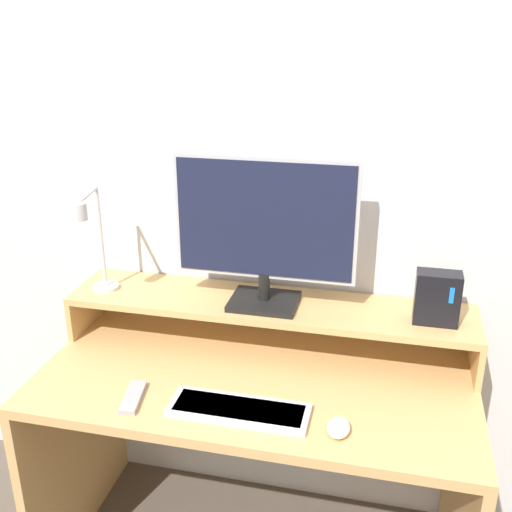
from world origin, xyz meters
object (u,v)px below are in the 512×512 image
router_dock (437,298)px  remote_control (133,398)px  desk_lamp (94,242)px  keyboard (240,410)px  mouse (338,428)px  monitor (265,228)px

router_dock → remote_control: 0.91m
desk_lamp → keyboard: desk_lamp is taller
desk_lamp → mouse: size_ratio=4.12×
remote_control → desk_lamp: bearing=129.0°
router_dock → mouse: size_ratio=1.86×
desk_lamp → mouse: 0.92m
desk_lamp → remote_control: size_ratio=2.30×
desk_lamp → mouse: (0.80, -0.30, -0.33)m
mouse → monitor: bearing=126.3°
remote_control → router_dock: bearing=24.2°
monitor → remote_control: 0.62m
keyboard → remote_control: 0.30m
desk_lamp → router_dock: desk_lamp is taller
keyboard → remote_control: bearing=-178.2°
mouse → desk_lamp: bearing=159.7°
monitor → keyboard: 0.53m
desk_lamp → mouse: bearing=-20.3°
desk_lamp → router_dock: size_ratio=2.22×
mouse → remote_control: (-0.57, 0.01, -0.01)m
monitor → desk_lamp: size_ratio=1.58×
keyboard → remote_control: size_ratio=2.48×
remote_control → mouse: bearing=-1.2°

